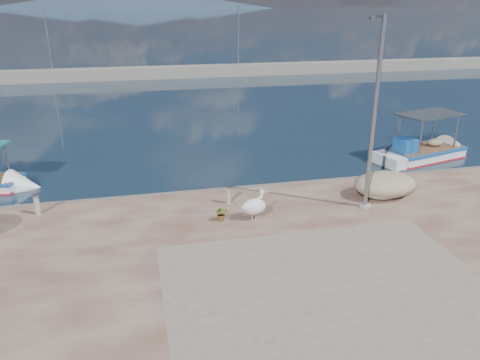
% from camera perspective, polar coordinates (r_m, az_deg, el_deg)
% --- Properties ---
extents(ground, '(1400.00, 1400.00, 0.00)m').
position_cam_1_polar(ground, '(15.68, 3.11, -9.31)').
color(ground, '#162635').
rests_on(ground, ground).
extents(quay_patch, '(9.00, 7.00, 0.01)m').
position_cam_1_polar(quay_patch, '(13.33, 11.01, -13.14)').
color(quay_patch, gray).
rests_on(quay_patch, quay).
extents(breakwater, '(120.00, 2.20, 7.50)m').
position_cam_1_polar(breakwater, '(53.64, -8.80, 12.87)').
color(breakwater, gray).
rests_on(breakwater, ground).
extents(mountains, '(370.00, 280.00, 22.00)m').
position_cam_1_polar(mountains, '(663.06, -12.90, 20.56)').
color(mountains, '#28384C').
rests_on(mountains, ground).
extents(boat_right, '(6.25, 3.41, 2.86)m').
position_cam_1_polar(boat_right, '(26.97, 21.44, 2.93)').
color(boat_right, white).
rests_on(boat_right, ground).
extents(pelican, '(1.16, 0.71, 1.11)m').
position_cam_1_polar(pelican, '(16.81, 1.79, -3.19)').
color(pelican, tan).
rests_on(pelican, quay).
extents(lamp_post, '(0.44, 0.96, 7.00)m').
position_cam_1_polar(lamp_post, '(17.63, 15.92, 6.71)').
color(lamp_post, gray).
rests_on(lamp_post, quay).
extents(bollard_near, '(0.23, 0.23, 0.70)m').
position_cam_1_polar(bollard_near, '(18.19, -1.41, -1.74)').
color(bollard_near, gray).
rests_on(bollard_near, quay).
extents(bollard_far, '(0.26, 0.26, 0.80)m').
position_cam_1_polar(bollard_far, '(18.78, -23.54, -2.65)').
color(bollard_far, gray).
rests_on(bollard_far, quay).
extents(potted_plant, '(0.49, 0.42, 0.53)m').
position_cam_1_polar(potted_plant, '(16.85, -2.29, -4.10)').
color(potted_plant, '#33722D').
rests_on(potted_plant, quay).
extents(net_pile_d, '(1.72, 1.29, 0.64)m').
position_cam_1_polar(net_pile_d, '(19.57, 16.86, -1.19)').
color(net_pile_d, '#B8B3AA').
rests_on(net_pile_d, quay).
extents(net_pile_c, '(2.55, 1.82, 1.00)m').
position_cam_1_polar(net_pile_c, '(19.70, 17.25, -0.52)').
color(net_pile_c, '#BEAB8D').
rests_on(net_pile_c, quay).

